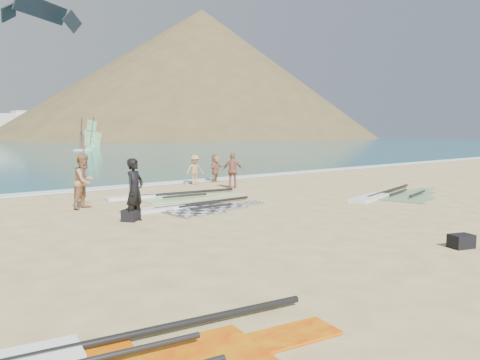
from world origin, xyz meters
TOP-DOWN VIEW (x-y plane):
  - ground at (0.00, 0.00)m, footprint 300.00×300.00m
  - surf_line at (0.00, 12.30)m, footprint 300.00×1.20m
  - headland_main at (85.00, 130.00)m, footprint 143.00×143.00m
  - headland_minor at (120.00, 140.00)m, footprint 70.00×70.00m
  - rig_grey at (-2.41, 4.77)m, footprint 5.30×2.10m
  - rig_green at (-1.54, 7.76)m, footprint 5.73×2.63m
  - rig_orange at (5.92, 2.09)m, footprint 6.47×3.38m
  - gear_bag_near at (-4.86, 4.23)m, footprint 0.69×0.67m
  - gear_bag_far at (-0.36, -3.77)m, footprint 0.63×0.53m
  - person_wetsuit at (-4.79, 4.07)m, footprint 0.84×0.74m
  - beachgoer_left at (-5.09, 7.35)m, footprint 1.19×1.13m
  - beachgoer_mid at (2.04, 11.03)m, footprint 1.06×0.70m
  - beachgoer_back at (2.59, 8.60)m, footprint 1.03×0.95m
  - beachgoer_right at (3.68, 11.48)m, footprint 1.43×1.04m
  - windsurfer_centre at (13.01, 55.58)m, footprint 2.54×3.01m
  - windsurfer_right at (18.24, 65.06)m, footprint 2.62×2.63m
  - kitesurf_kite at (2.48, 36.32)m, footprint 6.43×4.62m

SIDE VIEW (x-z plane):
  - ground at x=0.00m, z-range 0.00..0.00m
  - surf_line at x=0.00m, z-range -0.02..0.02m
  - headland_main at x=85.00m, z-range -22.50..22.50m
  - headland_minor at x=120.00m, z-range -14.00..14.00m
  - rig_grey at x=-2.41m, z-range -0.05..0.15m
  - rig_green at x=-1.54m, z-range -0.05..0.15m
  - rig_orange at x=5.92m, z-range -0.05..0.15m
  - gear_bag_far at x=-0.36m, z-range 0.00..0.32m
  - gear_bag_near at x=-4.86m, z-range 0.00..0.36m
  - beachgoer_right at x=3.68m, z-range 0.00..1.50m
  - beachgoer_mid at x=2.04m, z-range 0.00..1.53m
  - beachgoer_back at x=2.59m, z-range 0.00..1.70m
  - person_wetsuit at x=-4.79m, z-range 0.00..1.92m
  - beachgoer_left at x=-5.09m, z-range 0.00..1.95m
  - windsurfer_centre at x=13.01m, z-range -0.95..3.57m
  - windsurfer_right at x=18.24m, z-range -1.10..3.92m
  - kitesurf_kite at x=2.48m, z-range 12.25..14.72m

